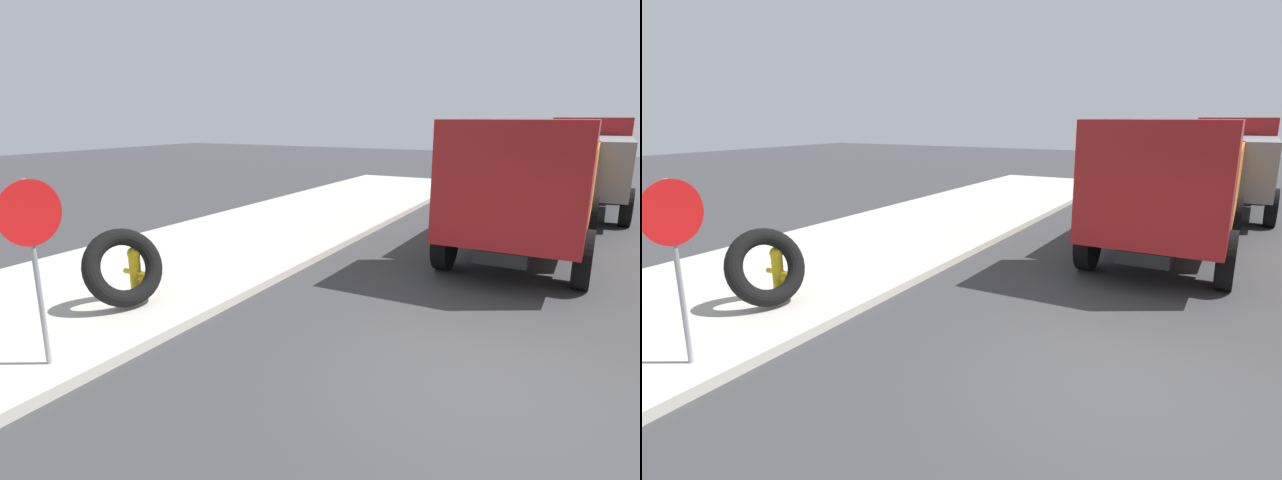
% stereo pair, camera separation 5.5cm
% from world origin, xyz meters
% --- Properties ---
extents(ground_plane, '(80.00, 80.00, 0.00)m').
position_xyz_m(ground_plane, '(0.00, 0.00, 0.00)').
color(ground_plane, '#38383A').
extents(sidewalk_curb, '(36.00, 5.00, 0.15)m').
position_xyz_m(sidewalk_curb, '(0.00, 6.50, 0.07)').
color(sidewalk_curb, '#BCB7AD').
rests_on(sidewalk_curb, ground).
extents(fire_hydrant, '(0.21, 0.47, 0.87)m').
position_xyz_m(fire_hydrant, '(-0.12, 5.34, 0.61)').
color(fire_hydrant, yellow).
rests_on(fire_hydrant, sidewalk_curb).
extents(loose_tire, '(1.39, 1.02, 1.25)m').
position_xyz_m(loose_tire, '(-0.42, 5.25, 0.78)').
color(loose_tire, black).
rests_on(loose_tire, sidewalk_curb).
extents(stop_sign, '(0.76, 0.08, 2.23)m').
position_xyz_m(stop_sign, '(-2.21, 4.53, 1.70)').
color(stop_sign, gray).
rests_on(stop_sign, sidewalk_curb).
extents(dump_truck_orange, '(7.05, 2.92, 3.00)m').
position_xyz_m(dump_truck_orange, '(6.45, 0.17, 1.61)').
color(dump_truck_orange, orange).
rests_on(dump_truck_orange, ground).
extents(dump_truck_gray, '(7.07, 2.97, 3.00)m').
position_xyz_m(dump_truck_gray, '(13.35, -0.83, 1.61)').
color(dump_truck_gray, slate).
rests_on(dump_truck_gray, ground).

